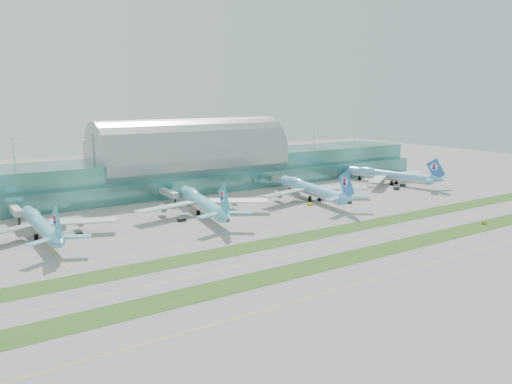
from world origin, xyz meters
TOP-DOWN VIEW (x-y plane):
  - ground at (0.00, 0.00)m, footprint 700.00×700.00m
  - terminal at (0.01, 128.79)m, footprint 340.00×69.10m
  - grass_strip_near at (0.00, -28.00)m, footprint 420.00×12.00m
  - grass_strip_far at (0.00, 2.00)m, footprint 420.00×12.00m
  - taxiline_a at (0.00, -48.00)m, footprint 420.00×0.35m
  - taxiline_b at (0.00, -14.00)m, footprint 420.00×0.35m
  - taxiline_c at (0.00, 18.00)m, footprint 420.00×0.35m
  - taxiline_d at (0.00, 40.00)m, footprint 420.00×0.35m
  - airliner_a at (-101.48, 59.54)m, footprint 60.53×68.60m
  - airliner_b at (-27.97, 60.76)m, footprint 65.75×75.49m
  - airliner_c at (38.56, 58.40)m, footprint 66.44×76.08m
  - airliner_d at (113.84, 69.95)m, footprint 61.95×71.29m
  - gse_b at (-88.25, 53.18)m, footprint 2.89×1.52m
  - gse_c at (-42.01, 53.46)m, footprint 3.83×2.26m
  - gse_d at (-25.56, 41.81)m, footprint 3.74×2.44m
  - gse_e at (28.91, 47.29)m, footprint 3.11×2.21m
  - gse_f at (49.55, 39.41)m, footprint 3.24×2.33m
  - gse_g at (101.95, 52.58)m, footprint 3.68×2.35m
  - gse_h at (114.30, 58.26)m, footprint 3.93×2.78m
  - taxiway_sign_east at (69.07, -26.86)m, footprint 2.48×0.73m

SIDE VIEW (x-z plane):
  - ground at x=0.00m, z-range 0.00..0.00m
  - taxiline_a at x=0.00m, z-range 0.00..0.01m
  - taxiline_b at x=0.00m, z-range 0.00..0.01m
  - taxiline_c at x=0.00m, z-range 0.00..0.01m
  - taxiline_d at x=0.00m, z-range 0.00..0.01m
  - grass_strip_near at x=0.00m, z-range 0.00..0.08m
  - grass_strip_far at x=0.00m, z-range 0.00..0.08m
  - taxiway_sign_east at x=69.07m, z-range -0.01..1.05m
  - gse_f at x=49.55m, z-range 0.00..1.25m
  - gse_e at x=28.91m, z-range 0.00..1.27m
  - gse_d at x=-25.56m, z-range 0.00..1.37m
  - gse_b at x=-88.25m, z-range 0.00..1.44m
  - gse_h at x=114.30m, z-range 0.00..1.50m
  - gse_c at x=-42.01m, z-range 0.00..1.58m
  - gse_g at x=101.95m, z-range 0.00..1.67m
  - airliner_a at x=-101.48m, z-range -3.62..15.28m
  - airliner_d at x=113.84m, z-range -3.79..15.98m
  - airliner_b at x=-27.97m, z-range -4.00..16.87m
  - airliner_c at x=38.56m, z-range -4.02..16.96m
  - terminal at x=0.01m, z-range -3.77..32.23m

